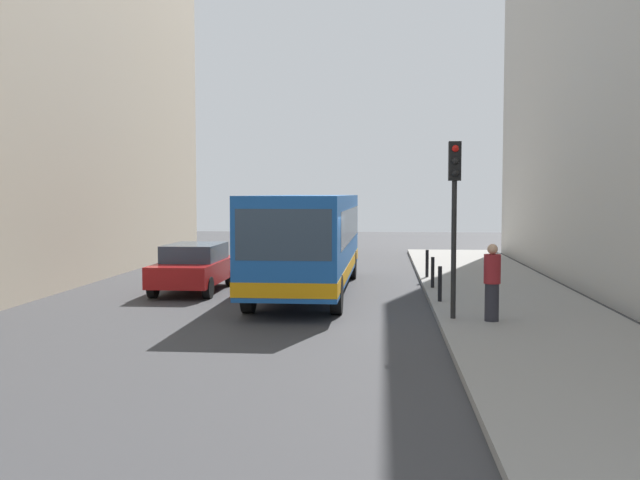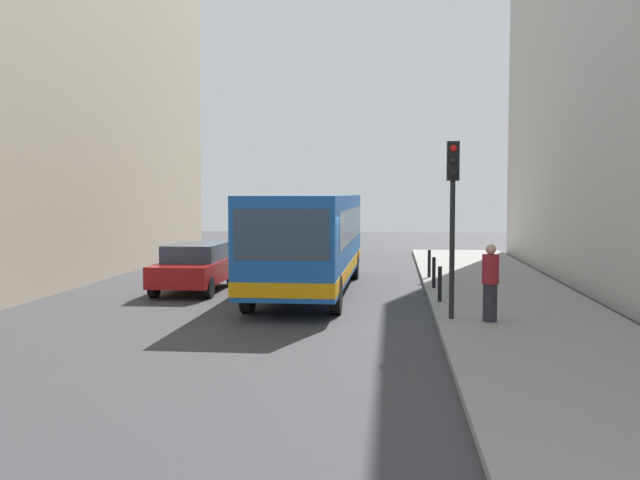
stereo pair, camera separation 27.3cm
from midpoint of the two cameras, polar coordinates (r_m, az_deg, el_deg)
name	(u,v)px [view 1 (the left image)]	position (r m, az deg, el deg)	size (l,w,h in m)	color
ground_plane	(307,314)	(18.57, -1.47, -5.83)	(80.00, 80.00, 0.00)	#38383A
sidewalk	(524,315)	(18.74, 15.25, -5.63)	(4.40, 40.00, 0.15)	gray
bus	(309,237)	(22.46, -1.18, 0.25)	(2.61, 11.04, 3.00)	#19519E
car_beside_bus	(194,266)	(23.17, -10.12, -2.04)	(1.88, 4.41, 1.48)	maroon
traffic_light	(454,196)	(17.12, 9.99, 3.42)	(0.28, 0.33, 4.10)	black
bollard_near	(440,284)	(19.95, 8.95, -3.40)	(0.11, 0.11, 0.95)	black
bollard_mid	(433,272)	(22.82, 8.44, -2.51)	(0.11, 0.11, 0.95)	black
bollard_far	(427,263)	(25.70, 8.05, -1.82)	(0.11, 0.11, 0.95)	black
pedestrian_near_signal	(492,282)	(17.05, 12.83, -3.25)	(0.38, 0.38, 1.76)	#26262D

